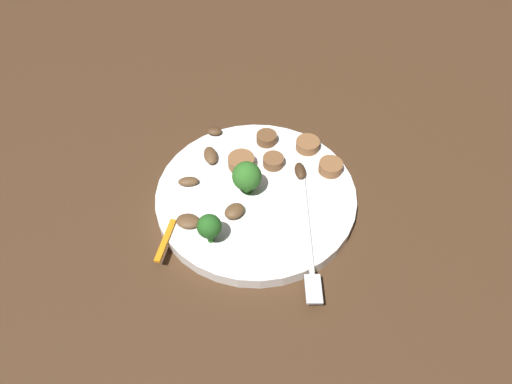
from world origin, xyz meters
TOP-DOWN VIEW (x-y plane):
  - ground_plane at (0.00, 0.00)m, footprint 1.40×1.40m
  - plate at (0.00, 0.00)m, footprint 0.26×0.26m
  - fork at (0.07, 0.07)m, footprint 0.18×0.04m
  - broccoli_floret_0 at (-0.00, -0.01)m, footprint 0.04×0.04m
  - broccoli_floret_1 at (0.08, -0.04)m, footprint 0.03×0.03m
  - sausage_slice_0 at (-0.05, 0.02)m, footprint 0.03×0.03m
  - sausage_slice_1 at (-0.05, 0.09)m, footprint 0.04×0.04m
  - sausage_slice_2 at (-0.04, -0.03)m, footprint 0.05×0.05m
  - sausage_slice_3 at (-0.09, 0.06)m, footprint 0.04×0.04m
  - sausage_slice_4 at (-0.09, -0.00)m, footprint 0.04×0.04m
  - mushroom_0 at (0.06, -0.07)m, footprint 0.02×0.03m
  - mushroom_1 at (0.00, -0.09)m, footprint 0.02×0.03m
  - mushroom_2 at (0.04, -0.02)m, footprint 0.03×0.03m
  - mushroom_3 at (-0.05, -0.07)m, footprint 0.04×0.03m
  - mushroom_4 at (-0.10, -0.08)m, footprint 0.02×0.02m
  - mushroom_5 at (-0.04, 0.05)m, footprint 0.03×0.02m
  - pepper_strip_1 at (0.09, -0.09)m, footprint 0.06×0.01m

SIDE VIEW (x-z plane):
  - ground_plane at x=0.00m, z-range 0.00..0.00m
  - plate at x=0.00m, z-range 0.00..0.02m
  - pepper_strip_1 at x=0.09m, z-range 0.02..0.02m
  - fork at x=0.07m, z-range 0.02..0.02m
  - mushroom_4 at x=-0.10m, z-range 0.02..0.03m
  - mushroom_1 at x=0.00m, z-range 0.02..0.03m
  - mushroom_0 at x=0.06m, z-range 0.02..0.03m
  - mushroom_3 at x=-0.05m, z-range 0.02..0.03m
  - mushroom_5 at x=-0.04m, z-range 0.02..0.03m
  - mushroom_2 at x=0.04m, z-range 0.02..0.03m
  - sausage_slice_4 at x=-0.09m, z-range 0.02..0.03m
  - sausage_slice_0 at x=-0.05m, z-range 0.02..0.03m
  - sausage_slice_3 at x=-0.09m, z-range 0.02..0.03m
  - sausage_slice_1 at x=-0.05m, z-range 0.02..0.03m
  - sausage_slice_2 at x=-0.04m, z-range 0.02..0.03m
  - broccoli_floret_1 at x=0.08m, z-range 0.02..0.06m
  - broccoli_floret_0 at x=0.00m, z-range 0.02..0.07m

